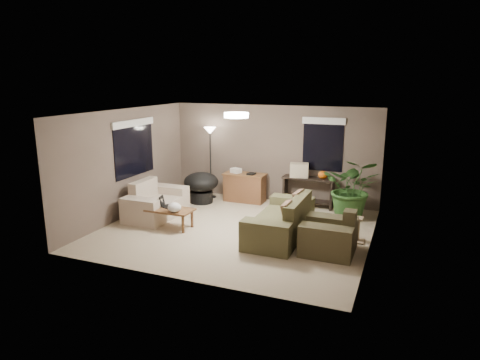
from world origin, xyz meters
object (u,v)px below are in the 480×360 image
at_px(console_table, 308,190).
at_px(main_sofa, 282,223).
at_px(armchair, 330,237).
at_px(coffee_table, 170,212).
at_px(cat_scratching_post, 356,231).
at_px(loveseat, 155,204).
at_px(desk, 245,187).
at_px(houseplant, 352,195).
at_px(papasan_chair, 201,185).
at_px(floor_lamp, 210,139).

bearing_deg(console_table, main_sofa, -90.22).
bearing_deg(armchair, coffee_table, 178.93).
height_order(armchair, cat_scratching_post, armchair).
bearing_deg(loveseat, cat_scratching_post, 1.82).
height_order(desk, houseplant, houseplant).
relative_size(main_sofa, console_table, 1.69).
height_order(coffee_table, cat_scratching_post, cat_scratching_post).
relative_size(desk, houseplant, 0.77).
height_order(main_sofa, coffee_table, main_sofa).
height_order(loveseat, houseplant, houseplant).
height_order(coffee_table, desk, desk).
height_order(coffee_table, console_table, console_table).
bearing_deg(main_sofa, desk, 127.93).
bearing_deg(coffee_table, houseplant, 31.03).
relative_size(main_sofa, papasan_chair, 1.90).
xyz_separation_m(coffee_table, floor_lamp, (-0.24, 2.52, 1.24)).
bearing_deg(coffee_table, floor_lamp, 95.47).
height_order(desk, papasan_chair, papasan_chair).
relative_size(desk, cat_scratching_post, 2.20).
relative_size(coffee_table, console_table, 0.77).
xyz_separation_m(loveseat, console_table, (3.14, 2.13, 0.14)).
distance_m(main_sofa, loveseat, 3.13).
distance_m(coffee_table, console_table, 3.59).
height_order(coffee_table, houseplant, houseplant).
bearing_deg(papasan_chair, loveseat, -107.68).
distance_m(armchair, floor_lamp, 4.69).
distance_m(armchair, desk, 3.71).
bearing_deg(floor_lamp, coffee_table, -84.53).
height_order(main_sofa, console_table, main_sofa).
relative_size(houseplant, cat_scratching_post, 2.85).
bearing_deg(console_table, houseplant, -24.58).
bearing_deg(console_table, coffee_table, -132.18).
bearing_deg(console_table, floor_lamp, -177.03).
bearing_deg(cat_scratching_post, houseplant, 101.39).
relative_size(loveseat, desk, 1.45).
xyz_separation_m(coffee_table, papasan_chair, (-0.26, 1.98, 0.11)).
bearing_deg(console_table, cat_scratching_post, -54.12).
height_order(main_sofa, loveseat, same).
bearing_deg(desk, floor_lamp, 178.32).
relative_size(coffee_table, houseplant, 0.70).
height_order(main_sofa, cat_scratching_post, main_sofa).
height_order(desk, cat_scratching_post, desk).
relative_size(console_table, floor_lamp, 0.68).
xyz_separation_m(loveseat, coffee_table, (0.72, -0.53, 0.06)).
distance_m(main_sofa, floor_lamp, 3.64).
height_order(armchair, floor_lamp, floor_lamp).
bearing_deg(papasan_chair, floor_lamp, 88.13).
bearing_deg(houseplant, loveseat, -159.37).
xyz_separation_m(main_sofa, console_table, (0.01, 2.27, 0.14)).
relative_size(armchair, console_table, 0.77).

